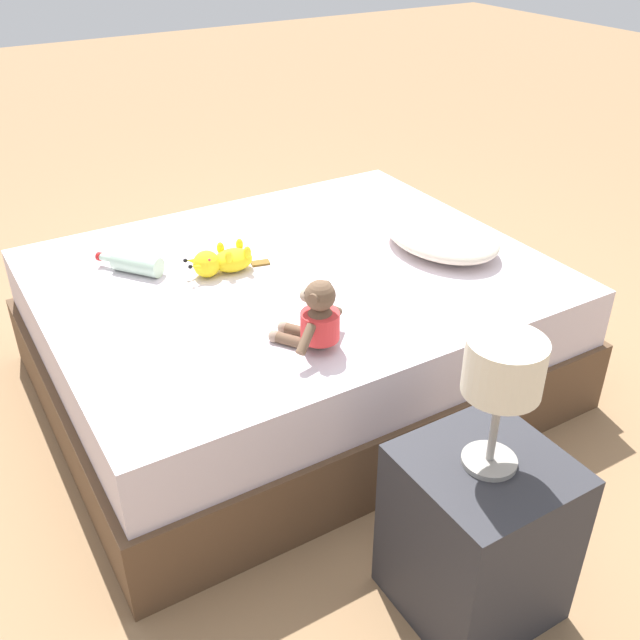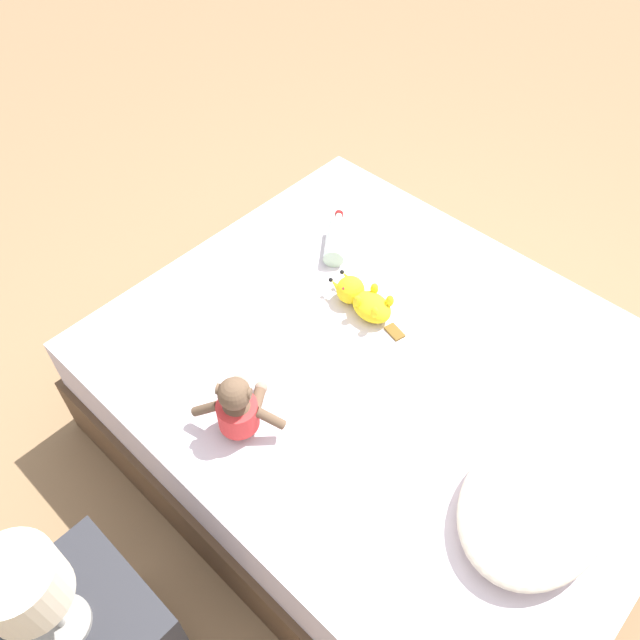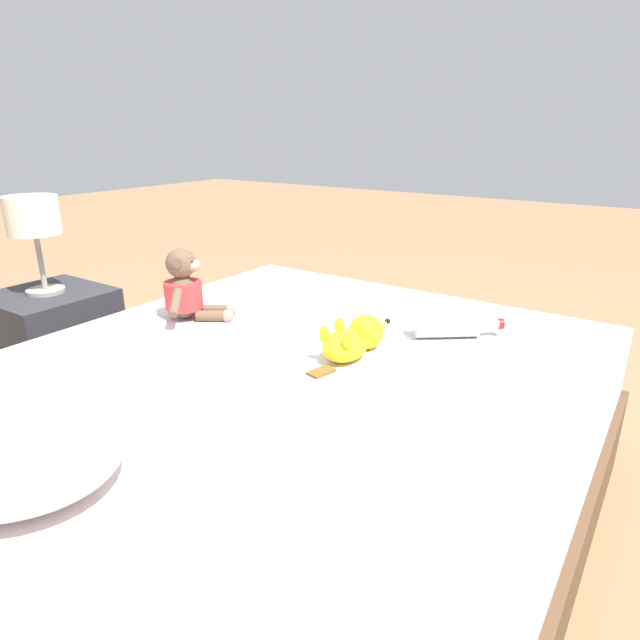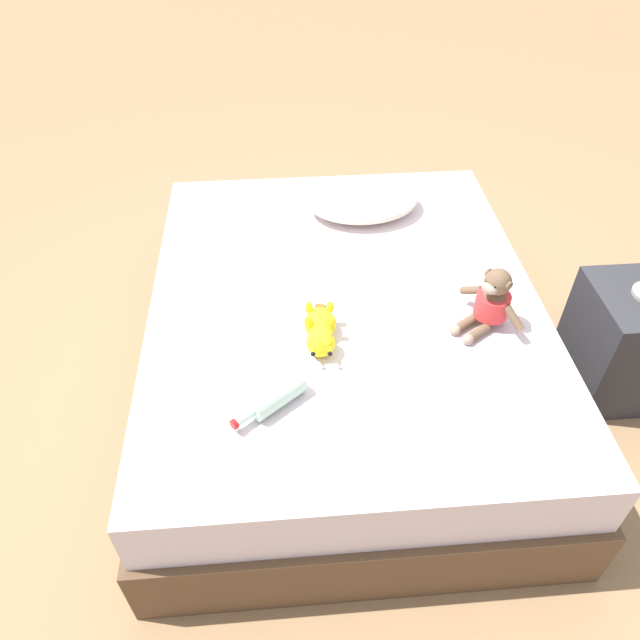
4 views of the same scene
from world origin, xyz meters
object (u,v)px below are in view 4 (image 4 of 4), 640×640
at_px(plush_yellow_creature, 320,331).
at_px(glass_bottle, 276,397).
at_px(nightstand, 627,342).
at_px(bed, 343,344).
at_px(pillow, 363,199).
at_px(plush_monkey, 491,303).

relative_size(plush_yellow_creature, glass_bottle, 1.34).
relative_size(plush_yellow_creature, nightstand, 0.64).
bearing_deg(bed, nightstand, -4.30).
xyz_separation_m(bed, glass_bottle, (-0.28, -0.51, 0.30)).
distance_m(pillow, nightstand, 1.27).
height_order(pillow, plush_monkey, plush_monkey).
height_order(bed, pillow, pillow).
bearing_deg(plush_monkey, pillow, 114.27).
bearing_deg(nightstand, glass_bottle, -163.82).
bearing_deg(nightstand, plush_yellow_creature, -173.53).
relative_size(plush_monkey, nightstand, 0.50).
height_order(bed, plush_monkey, plush_monkey).
xyz_separation_m(pillow, plush_monkey, (0.35, -0.78, 0.04)).
relative_size(glass_bottle, nightstand, 0.48).
distance_m(plush_monkey, nightstand, 0.77).
height_order(pillow, plush_yellow_creature, pillow).
bearing_deg(plush_yellow_creature, bed, 63.97).
xyz_separation_m(glass_bottle, nightstand, (1.45, 0.42, -0.30)).
relative_size(bed, glass_bottle, 7.57).
height_order(plush_monkey, nightstand, plush_monkey).
bearing_deg(glass_bottle, pillow, 69.02).
relative_size(pillow, plush_yellow_creature, 1.60).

